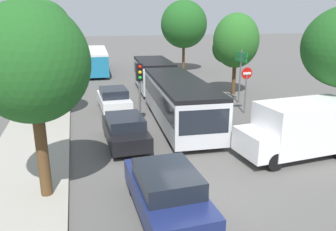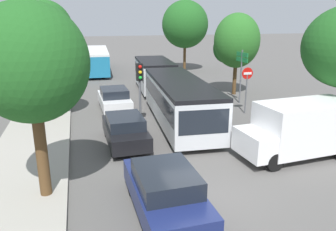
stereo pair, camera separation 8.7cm
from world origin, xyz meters
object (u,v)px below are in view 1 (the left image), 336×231
(white_van, at_px, (301,128))
(queued_car_white, at_px, (114,99))
(articulated_bus, at_px, (166,86))
(queued_car_navy, at_px, (166,191))
(tree_right_mid, at_px, (234,42))
(queued_car_black, at_px, (125,130))
(tree_left_far, at_px, (46,32))
(direction_sign_post, at_px, (241,66))
(tree_left_near, at_px, (32,64))
(tree_right_far, at_px, (185,26))
(city_bus_rear, at_px, (95,59))
(tree_left_mid, at_px, (38,48))
(no_entry_sign, at_px, (246,83))
(traffic_light, at_px, (139,81))

(white_van, bearing_deg, queued_car_white, -58.51)
(articulated_bus, xyz_separation_m, queued_car_navy, (-3.26, -11.83, -0.67))
(articulated_bus, relative_size, tree_right_mid, 2.76)
(queued_car_black, xyz_separation_m, tree_left_far, (-3.95, 13.34, 3.86))
(tree_left_far, bearing_deg, queued_car_navy, -77.45)
(direction_sign_post, bearing_deg, queued_car_white, -5.74)
(articulated_bus, distance_m, queued_car_black, 6.96)
(queued_car_navy, relative_size, tree_left_far, 0.61)
(tree_left_far, relative_size, tree_right_mid, 1.16)
(queued_car_navy, distance_m, tree_left_near, 5.38)
(tree_right_far, bearing_deg, tree_left_near, -117.79)
(city_bus_rear, relative_size, queued_car_black, 2.78)
(queued_car_black, bearing_deg, tree_left_far, 15.45)
(tree_right_far, bearing_deg, tree_left_mid, -131.90)
(white_van, height_order, tree_left_far, tree_left_far)
(tree_left_near, distance_m, tree_right_far, 27.25)
(tree_right_mid, height_order, tree_right_far, tree_right_far)
(city_bus_rear, bearing_deg, tree_left_near, 176.10)
(articulated_bus, xyz_separation_m, tree_left_far, (-7.54, 7.43, 3.15))
(city_bus_rear, height_order, queued_car_black, city_bus_rear)
(articulated_bus, bearing_deg, tree_left_mid, -80.06)
(direction_sign_post, relative_size, tree_right_far, 0.48)
(queued_car_navy, bearing_deg, queued_car_white, -0.38)
(queued_car_white, height_order, tree_left_near, tree_left_near)
(articulated_bus, height_order, queued_car_black, articulated_bus)
(articulated_bus, height_order, white_van, articulated_bus)
(queued_car_black, bearing_deg, no_entry_sign, -69.13)
(traffic_light, bearing_deg, white_van, 38.27)
(traffic_light, bearing_deg, direction_sign_post, 106.21)
(tree_left_mid, distance_m, tree_right_far, 20.06)
(city_bus_rear, xyz_separation_m, tree_right_far, (9.43, -2.01, 3.45))
(articulated_bus, relative_size, tree_left_far, 2.38)
(white_van, relative_size, tree_left_near, 0.83)
(direction_sign_post, bearing_deg, articulated_bus, -6.26)
(queued_car_navy, xyz_separation_m, queued_car_black, (-0.33, 5.91, -0.04))
(queued_car_white, relative_size, no_entry_sign, 1.45)
(queued_car_navy, relative_size, tree_left_near, 0.69)
(no_entry_sign, bearing_deg, queued_car_black, -68.07)
(tree_left_mid, bearing_deg, direction_sign_post, 1.92)
(queued_car_navy, bearing_deg, tree_right_far, -20.55)
(tree_left_far, distance_m, tree_right_far, 15.09)
(white_van, height_order, tree_right_far, tree_right_far)
(traffic_light, xyz_separation_m, tree_right_far, (8.36, 17.72, 2.33))
(city_bus_rear, xyz_separation_m, queued_car_black, (-0.10, -22.10, -0.67))
(city_bus_rear, xyz_separation_m, no_entry_sign, (7.69, -18.97, 0.50))
(city_bus_rear, height_order, tree_right_far, tree_right_far)
(city_bus_rear, distance_m, no_entry_sign, 20.47)
(tree_left_mid, xyz_separation_m, tree_right_mid, (13.29, 3.05, -0.16))
(direction_sign_post, relative_size, tree_left_far, 0.52)
(white_van, distance_m, tree_left_mid, 13.95)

